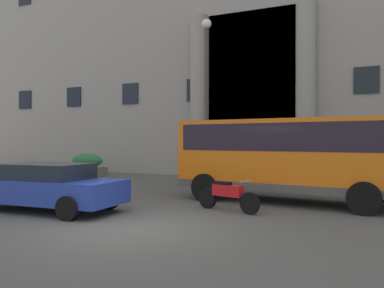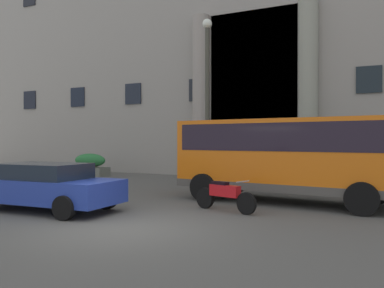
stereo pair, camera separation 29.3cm
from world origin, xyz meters
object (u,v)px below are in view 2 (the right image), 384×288
Objects in this scene: orange_minibus at (288,153)px; scooter_by_planter at (224,195)px; hedge_planter_far_east at (90,165)px; lamppost_plaza_centre at (207,89)px; hedge_planter_west at (323,170)px; white_taxi_kerbside at (43,186)px.

scooter_by_planter is (-1.23, -2.36, -1.13)m from orange_minibus.
hedge_planter_far_east is 1.04× the size of scooter_by_planter.
lamppost_plaza_centre is (-2.82, 5.00, 3.69)m from scooter_by_planter.
scooter_by_planter is 6.83m from lamppost_plaza_centre.
lamppost_plaza_centre is at bearing -151.52° from hedge_planter_west.
orange_minibus reaches higher than hedge_planter_west.
orange_minibus is at bearing -93.16° from hedge_planter_west.
scooter_by_planter is 0.29× the size of lamppost_plaza_centre.
lamppost_plaza_centre is at bearing 136.43° from scooter_by_planter.
orange_minibus reaches higher than scooter_by_planter.
lamppost_plaza_centre is (-4.05, 2.65, 2.56)m from orange_minibus.
lamppost_plaza_centre reaches higher than hedge_planter_far_east.
scooter_by_planter is at bearing -101.55° from hedge_planter_west.
white_taxi_kerbside is at bearing -55.82° from hedge_planter_far_east.
orange_minibus is 13.21m from hedge_planter_far_east.
hedge_planter_west is at bearing 92.51° from orange_minibus.
hedge_planter_west is 7.51m from scooter_by_planter.
hedge_planter_far_east is 13.17m from scooter_by_planter.
white_taxi_kerbside is 5.14m from scooter_by_planter.
hedge_planter_west is (12.53, 0.15, 0.14)m from hedge_planter_far_east.
orange_minibus is at bearing 34.85° from white_taxi_kerbside.
scooter_by_planter is at bearing -111.83° from orange_minibus.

